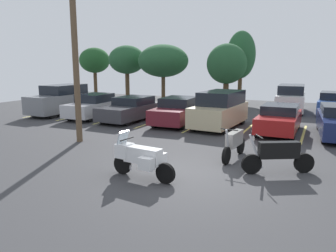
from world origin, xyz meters
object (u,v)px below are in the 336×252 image
car_grey (62,100)px  car_champagne (220,110)px  car_far_white (291,99)px  car_silver (95,106)px  utility_pole (74,29)px  car_far_blue (334,104)px  motorcycle_second (278,155)px  car_red (279,119)px  car_charcoal (131,109)px  motorcycle_touring (140,157)px  car_maroon (178,111)px  motorcycle_third (234,143)px

car_grey → car_champagne: bearing=0.0°
car_grey → car_far_white: 15.91m
car_silver → car_far_white: 13.58m
utility_pole → car_far_blue: bearing=52.3°
motorcycle_second → car_champagne: size_ratio=0.46×
car_champagne → car_red: (3.09, -0.07, -0.27)m
car_silver → car_charcoal: (2.67, 0.08, -0.04)m
car_far_blue → car_charcoal: bearing=-145.2°
motorcycle_touring → utility_pole: size_ratio=0.24×
car_silver → car_red: bearing=1.0°
motorcycle_touring → utility_pole: (-4.81, 2.94, 4.17)m
car_maroon → car_far_blue: (8.15, 7.43, 0.01)m
car_grey → car_far_white: car_grey is taller
motorcycle_touring → utility_pole: utility_pole is taller
motorcycle_second → car_silver: (-11.95, 6.33, 0.12)m
motorcycle_second → car_grey: (-14.85, 6.58, 0.36)m
motorcycle_third → car_far_white: 13.23m
car_far_white → motorcycle_second: bearing=-86.4°
motorcycle_third → car_grey: car_grey is taller
car_red → car_far_blue: bearing=71.2°
car_charcoal → utility_pole: 7.06m
motorcycle_second → car_silver: bearing=152.1°
motorcycle_touring → car_grey: 14.22m
car_champagne → car_far_white: car_champagne is taller
motorcycle_second → car_far_blue: 14.26m
motorcycle_touring → car_champagne: bearing=91.0°
car_silver → utility_pole: bearing=-58.2°
motorcycle_third → utility_pole: 8.04m
car_charcoal → car_far_white: bearing=42.9°
motorcycle_third → utility_pole: utility_pole is taller
car_far_white → utility_pole: utility_pole is taller
motorcycle_third → car_maroon: (-4.66, 5.69, 0.14)m
car_maroon → utility_pole: (-2.18, -5.96, 4.08)m
car_charcoal → car_maroon: car_maroon is taller
car_grey → car_far_blue: bearing=24.3°
car_champagne → car_far_white: bearing=69.0°
car_maroon → car_far_white: bearing=54.3°
car_grey → car_silver: size_ratio=1.09×
motorcycle_third → car_champagne: size_ratio=0.48×
car_charcoal → car_grey: bearing=178.2°
car_silver → car_maroon: size_ratio=0.92×
motorcycle_touring → car_silver: (-8.28, 8.54, 0.09)m
motorcycle_touring → car_charcoal: 10.28m
motorcycle_third → car_charcoal: 9.36m
car_silver → car_maroon: (5.65, 0.37, -0.00)m
car_grey → motorcycle_touring: bearing=-38.2°
car_charcoal → car_far_blue: 13.56m
motorcycle_third → car_grey: 14.34m
motorcycle_touring → car_far_blue: bearing=71.3°
car_grey → car_far_white: size_ratio=1.07×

